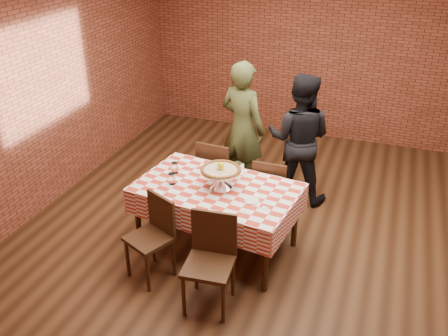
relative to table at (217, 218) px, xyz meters
The scene contains 19 objects.
ground 0.72m from the table, 42.03° to the left, with size 6.00×6.00×0.00m, color black.
back_wall 3.60m from the table, 82.40° to the left, with size 5.50×5.50×0.00m, color brown.
table is the anchor object (origin of this frame).
tablecloth 0.24m from the table, 90.00° to the right, with size 1.66×1.01×0.28m, color red, non-canonical shape.
pizza_stand 0.48m from the table, 18.54° to the left, with size 0.42×0.42×0.19m, color silver, non-canonical shape.
pizza 0.58m from the table, 18.54° to the left, with size 0.41×0.41×0.03m, color #CBBC8F.
lemon 0.63m from the table, 18.54° to the left, with size 0.07×0.07×0.09m, color yellow.
water_glass_left 0.64m from the table, 167.58° to the right, with size 0.07×0.07×0.12m, color white.
water_glass_right 0.71m from the table, 165.89° to the left, with size 0.07×0.07×0.12m, color white.
side_plate 0.59m from the table, 19.54° to the right, with size 0.15×0.15×0.01m, color white.
sweetener_packet_a 0.72m from the table, 21.20° to the right, with size 0.05×0.04×0.01m, color white.
sweetener_packet_b 0.77m from the table, 22.47° to the right, with size 0.05×0.04×0.01m, color white.
condiment_caddy 0.57m from the table, 69.96° to the left, with size 0.10×0.08×0.14m, color silver.
chair_near_left 0.81m from the table, 123.98° to the right, with size 0.38×0.38×0.86m, color #392311, non-canonical shape.
chair_near_right 0.90m from the table, 74.26° to the right, with size 0.43×0.43×0.91m, color #392311, non-canonical shape.
chair_far_left 0.89m from the table, 109.06° to the left, with size 0.42×0.42×0.90m, color #392311, non-canonical shape.
chair_far_right 0.79m from the table, 57.79° to the left, with size 0.38×0.38×0.86m, color #392311, non-canonical shape.
diner_olive 1.41m from the table, 96.42° to the left, with size 0.63×0.41×1.72m, color #414A24.
diner_black 1.52m from the table, 67.06° to the left, with size 0.79×0.62×1.63m, color black.
Camera 1 is at (1.09, -4.48, 3.25)m, focal length 39.22 mm.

